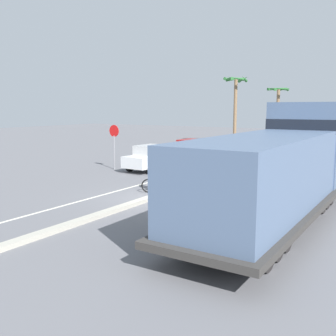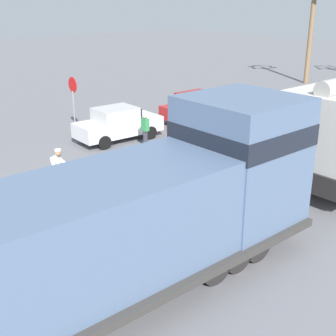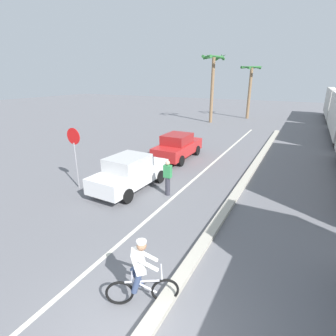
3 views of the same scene
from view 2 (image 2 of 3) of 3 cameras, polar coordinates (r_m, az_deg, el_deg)
The scene contains 10 objects.
ground_plane at distance 16.21m, azimuth -15.02°, elevation -4.67°, with size 120.00×120.00×0.00m, color slate.
median_curb at distance 19.23m, azimuth 1.09°, elevation 0.39°, with size 0.36×36.00×0.16m, color #B2AD9E.
lane_stripe at distance 21.01m, azimuth -3.27°, elevation 1.91°, with size 0.14×36.00×0.01m, color silver.
locomotive at distance 10.85m, azimuth -3.89°, elevation -6.46°, with size 3.10×11.61×4.20m.
parked_car_white at distance 22.69m, azimuth -6.12°, elevation 5.38°, with size 1.97×4.27×1.62m.
parked_car_red at distance 26.10m, azimuth 3.58°, elevation 7.47°, with size 1.85×4.21×1.62m.
cyclist at distance 16.68m, azimuth -13.16°, elevation -0.70°, with size 1.49×0.95×1.71m.
stop_sign at distance 23.75m, azimuth -11.49°, elevation 8.77°, with size 0.76×0.08×2.88m.
palm_tree_near at distance 38.64m, azimuth 17.23°, elevation 17.85°, with size 2.74×2.79×7.39m.
pedestrian_by_cars at distance 21.31m, azimuth -2.80°, elevation 4.56°, with size 0.34×0.22×1.62m.
Camera 2 is at (13.45, -6.03, 6.72)m, focal length 50.00 mm.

